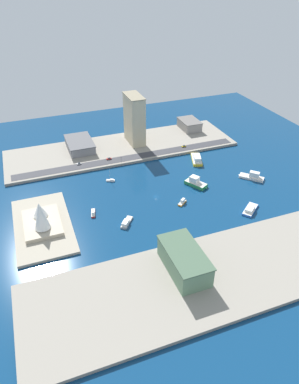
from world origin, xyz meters
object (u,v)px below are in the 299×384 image
taxi_yellow_cab (184,146)px  traffic_light_waterfront (121,159)px  catamaran_blue (250,209)px  pickup_red (109,159)px  terminal_long_green (184,261)px  van_white (79,164)px  yacht_sleek_gray (126,222)px  ferry_yellow_fast (197,159)px  tugboat_red (93,213)px  ferry_green_doubledeck (196,183)px  office_block_beige (134,119)px  warehouse_low_gray (80,144)px  opera_landmark (41,217)px  ferry_white_commuter (252,176)px  water_taxi_orange (182,202)px  carpark_squat_concrete (189,124)px  sailboat_small_white (111,180)px

taxi_yellow_cab → traffic_light_waterfront: bearing=98.0°
catamaran_blue → pickup_red: 146.96m
terminal_long_green → van_white: 166.18m
yacht_sleek_gray → catamaran_blue: bearing=-101.1°
catamaran_blue → ferry_yellow_fast: ferry_yellow_fast is taller
tugboat_red → ferry_green_doubledeck: bearing=-84.1°
yacht_sleek_gray → office_block_beige: 143.62m
warehouse_low_gray → opera_landmark: (-117.62, 52.18, 2.18)m
tugboat_red → opera_landmark: 40.18m
yacht_sleek_gray → taxi_yellow_cab: size_ratio=3.13×
ferry_white_commuter → water_taxi_orange: (-13.21, 77.34, -1.01)m
water_taxi_orange → carpark_squat_concrete: (132.82, -71.23, 6.47)m
ferry_white_commuter → taxi_yellow_cab: ferry_white_commuter is taller
opera_landmark → sailboat_small_white: bearing=-54.7°
pickup_red → ferry_yellow_fast: bearing=-110.2°
office_block_beige → carpark_squat_concrete: (10.93, -71.21, -20.45)m
catamaran_blue → terminal_long_green: terminal_long_green is taller
tugboat_red → terminal_long_green: size_ratio=0.30×
catamaran_blue → traffic_light_waterfront: bearing=34.3°
carpark_squat_concrete → yacht_sleek_gray: bearing=139.2°
ferry_green_doubledeck → office_block_beige: (100.32, 23.17, 25.46)m
catamaran_blue → ferry_yellow_fast: (90.23, 1.74, 1.09)m
sailboat_small_white → warehouse_low_gray: sailboat_small_white is taller
yacht_sleek_gray → van_white: (101.43, 16.07, 1.97)m
carpark_squat_concrete → taxi_yellow_cab: bearing=147.4°
ferry_green_doubledeck → carpark_squat_concrete: size_ratio=0.75×
traffic_light_waterfront → catamaran_blue: bearing=-145.7°
taxi_yellow_cab → sailboat_small_white: bearing=111.5°
carpark_squat_concrete → terminal_long_green: (-203.06, 103.40, 2.46)m
carpark_squat_concrete → pickup_red: 116.44m
tugboat_red → pickup_red: 87.25m
catamaran_blue → pickup_red: (120.49, 84.12, 1.93)m
office_block_beige → terminal_long_green: (-192.13, 32.19, -17.99)m
ferry_white_commuter → water_taxi_orange: 78.47m
warehouse_low_gray → office_block_beige: office_block_beige is taller
sailboat_small_white → catamaran_blue: 125.07m
ferry_yellow_fast → terminal_long_green: 152.72m
ferry_white_commuter → opera_landmark: size_ratio=0.55×
taxi_yellow_cab → opera_landmark: 176.35m
ferry_yellow_fast → tugboat_red: ferry_yellow_fast is taller
warehouse_low_gray → terminal_long_green: (-196.68, -27.36, 3.14)m
water_taxi_orange → pickup_red: pickup_red is taller
catamaran_blue → ferry_green_doubledeck: bearing=24.8°
ferry_white_commuter → terminal_long_green: 137.91m
ferry_white_commuter → terminal_long_green: bearing=127.3°
pickup_red → tugboat_red: bearing=156.5°
water_taxi_orange → van_white: (91.98, 67.56, 2.05)m
carpark_squat_concrete → taxi_yellow_cab: 50.09m
warehouse_low_gray → yacht_sleek_gray: bearing=-176.6°
sailboat_small_white → ferry_yellow_fast: bearing=-86.1°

